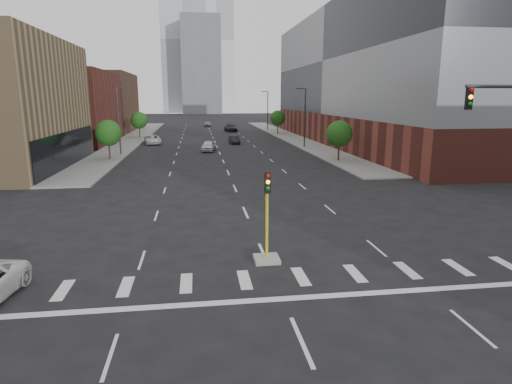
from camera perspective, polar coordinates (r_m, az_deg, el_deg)
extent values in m
plane|color=black|center=(13.18, 8.34, -23.61)|extent=(400.00, 400.00, 0.00)
cube|color=gray|center=(85.34, -15.95, 6.92)|extent=(5.00, 92.00, 0.15)
cube|color=gray|center=(86.45, 4.30, 7.43)|extent=(5.00, 92.00, 0.15)
cube|color=brown|center=(79.98, -26.04, 10.06)|extent=(20.00, 22.00, 12.00)
cube|color=brown|center=(105.03, -21.71, 11.00)|extent=(20.00, 24.00, 13.00)
cube|color=brown|center=(77.59, 17.20, 8.12)|extent=(24.00, 70.00, 5.00)
cube|color=slate|center=(77.62, 17.75, 16.23)|extent=(24.00, 70.00, 17.00)
cube|color=#B2B7BC|center=(231.83, -9.58, 19.14)|extent=(22.00, 22.00, 70.00)
cube|color=#B2B7BC|center=(272.41, -5.38, 19.30)|extent=(20.00, 20.00, 80.00)
cube|color=slate|center=(210.68, -7.32, 16.33)|extent=(18.00, 18.00, 44.00)
cube|color=#999993|center=(20.88, 1.42, -8.93)|extent=(1.20, 1.20, 0.20)
cylinder|color=gold|center=(20.32, 1.45, -4.47)|extent=(0.14, 0.14, 3.20)
cube|color=black|center=(19.64, 1.57, 1.25)|extent=(0.28, 0.18, 1.00)
sphere|color=red|center=(19.47, 1.62, 2.20)|extent=(0.18, 0.18, 0.18)
sphere|color=orange|center=(19.53, 1.62, 1.34)|extent=(0.18, 0.18, 0.18)
sphere|color=#0C7F19|center=(19.59, 1.61, 0.48)|extent=(0.18, 0.18, 0.18)
cube|color=black|center=(21.29, 26.54, 11.14)|extent=(0.28, 0.18, 1.00)
sphere|color=red|center=(21.20, 26.82, 12.06)|extent=(0.18, 0.18, 0.18)
sphere|color=orange|center=(21.19, 26.74, 11.25)|extent=(0.18, 0.18, 0.18)
sphere|color=#0C7F19|center=(21.20, 26.66, 10.45)|extent=(0.18, 0.18, 0.18)
cylinder|color=#2D2D30|center=(67.35, 6.54, 9.71)|extent=(0.20, 0.20, 9.00)
cube|color=#2D2D30|center=(67.09, 5.95, 13.56)|extent=(1.40, 0.22, 0.15)
cylinder|color=#2D2D30|center=(101.60, 1.57, 10.72)|extent=(0.20, 0.20, 9.00)
cube|color=#2D2D30|center=(101.43, 1.13, 13.26)|extent=(1.40, 0.22, 0.15)
cylinder|color=#2D2D30|center=(61.14, -17.83, 8.92)|extent=(0.20, 0.20, 9.00)
cube|color=#2D2D30|center=(60.93, -17.36, 13.18)|extent=(1.40, 0.22, 0.15)
cylinder|color=#382619|center=(56.62, -18.94, 5.06)|extent=(0.20, 0.20, 1.75)
sphere|color=#144612|center=(56.39, -19.11, 7.45)|extent=(3.20, 3.20, 3.20)
cylinder|color=#382619|center=(86.12, -15.24, 7.64)|extent=(0.20, 0.20, 1.75)
sphere|color=#144612|center=(85.97, -15.33, 9.22)|extent=(3.20, 3.20, 3.20)
cylinder|color=#382619|center=(53.46, 10.95, 5.10)|extent=(0.20, 0.20, 1.75)
sphere|color=#144612|center=(53.21, 11.06, 7.64)|extent=(3.20, 3.20, 3.20)
cylinder|color=#382619|center=(92.04, 2.90, 8.35)|extent=(0.20, 0.20, 1.75)
sphere|color=#144612|center=(91.90, 2.92, 9.83)|extent=(3.20, 3.20, 3.20)
imported|color=silver|center=(62.92, -6.36, 6.11)|extent=(2.56, 4.78, 1.55)
imported|color=black|center=(73.05, -2.92, 6.99)|extent=(1.68, 4.24, 1.37)
imported|color=silver|center=(74.40, -13.61, 6.82)|extent=(3.39, 5.84, 1.53)
imported|color=black|center=(99.48, -3.40, 8.56)|extent=(2.85, 6.04, 1.70)
imported|color=#A7A7AC|center=(116.81, -6.48, 9.01)|extent=(2.16, 4.28, 1.40)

